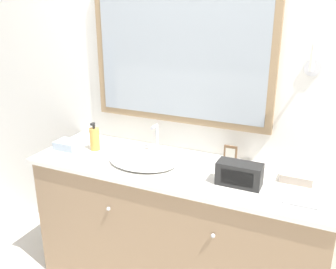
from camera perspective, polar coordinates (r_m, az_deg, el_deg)
name	(u,v)px	position (r m, az deg, el deg)	size (l,w,h in m)	color
wall_back	(198,90)	(2.43, 4.53, 6.83)	(8.00, 0.18, 2.55)	white
vanity_counter	(177,228)	(2.49, 1.43, -14.09)	(1.86, 0.59, 0.87)	#937556
sink_basin	(144,159)	(2.34, -3.68, -3.79)	(0.44, 0.39, 0.20)	white
soap_bottle	(95,139)	(2.56, -11.11, -0.64)	(0.07, 0.07, 0.19)	gold
appliance_box	(239,174)	(2.08, 10.81, -5.96)	(0.24, 0.11, 0.13)	black
picture_frame	(230,154)	(2.35, 9.48, -2.95)	(0.08, 0.01, 0.11)	brown
hand_towel_near_sink	(68,145)	(2.63, -15.01, -1.53)	(0.16, 0.12, 0.05)	#A8B7C6
hand_towel_far_corner	(297,177)	(2.22, 19.04, -6.18)	(0.17, 0.12, 0.05)	#B7A899
metal_tray	(301,201)	(2.02, 19.57, -9.47)	(0.17, 0.12, 0.01)	#ADADB2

